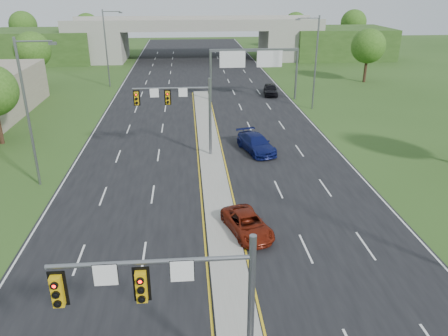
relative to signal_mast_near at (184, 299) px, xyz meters
name	(u,v)px	position (x,y,z in m)	size (l,w,h in m)	color
road	(205,123)	(2.26, 35.07, -4.72)	(24.00, 160.00, 0.02)	black
median	(212,163)	(2.26, 23.07, -4.63)	(2.00, 54.00, 0.16)	gray
lane_markings	(202,141)	(1.66, 28.99, -4.70)	(23.72, 160.00, 0.01)	gold
signal_mast_near	(184,299)	(0.00, 0.00, 0.00)	(6.62, 0.60, 7.00)	slate
signal_mast_far	(184,105)	(0.00, 25.00, 0.00)	(6.62, 0.60, 7.00)	slate
sign_gantry	(253,60)	(8.95, 44.99, 0.51)	(11.58, 0.44, 6.67)	slate
overpass	(195,41)	(2.26, 80.07, -1.17)	(80.00, 14.00, 8.10)	gray
lightpole_l_mid	(29,107)	(-11.03, 20.07, 1.38)	(2.85, 0.25, 11.00)	slate
lightpole_l_far	(107,45)	(-11.03, 55.07, 1.38)	(2.85, 0.25, 11.00)	slate
lightpole_r_far	(314,59)	(15.56, 40.07, 1.38)	(2.85, 0.25, 11.00)	slate
tree_l_mid	(32,50)	(-21.74, 55.07, 0.78)	(5.20, 5.20, 8.12)	#382316
tree_r_mid	(368,46)	(28.26, 55.07, 0.78)	(5.20, 5.20, 8.12)	#382316
tree_back_a	(23,25)	(-35.74, 94.07, 1.11)	(6.00, 6.00, 8.85)	#382316
tree_back_b	(87,26)	(-21.74, 94.07, 0.78)	(5.60, 5.60, 8.32)	#382316
tree_back_c	(295,24)	(26.26, 94.07, 0.78)	(5.60, 5.60, 8.32)	#382316
tree_back_d	(354,23)	(40.26, 94.07, 1.11)	(6.00, 6.00, 8.85)	#382316
car_far_a	(247,224)	(3.76, 11.57, -4.07)	(2.11, 4.57, 1.27)	#66180A
car_far_b	(256,143)	(6.50, 25.74, -3.92)	(2.19, 5.38, 1.56)	#0D144E
car_far_c	(271,89)	(11.92, 47.64, -3.94)	(1.80, 4.48, 1.53)	black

